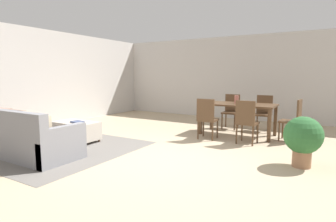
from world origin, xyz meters
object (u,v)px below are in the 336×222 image
dining_chair_near_right (246,120)px  couch (25,139)px  dining_chair_far_right (264,111)px  dining_chair_near_left (207,117)px  dining_chair_far_left (231,109)px  vase_centerpiece (236,100)px  dining_chair_head_east (294,118)px  ottoman_table (76,130)px  dining_table (238,107)px  book_on_ottoman (77,122)px  potted_plant (303,137)px

dining_chair_near_right → couch: bearing=-137.7°
dining_chair_far_right → dining_chair_near_left: bearing=-118.3°
dining_chair_far_left → vase_centerpiece: 0.92m
couch → dining_chair_far_left: dining_chair_far_left is taller
vase_centerpiece → couch: bearing=-126.5°
dining_chair_head_east → dining_chair_far_right: bearing=134.0°
ottoman_table → dining_chair_near_right: 3.63m
dining_table → dining_chair_near_right: dining_chair_near_right is taller
vase_centerpiece → book_on_ottoman: (-2.64, -2.51, -0.40)m
dining_chair_head_east → vase_centerpiece: (-1.28, 0.00, 0.34)m
dining_chair_near_right → dining_chair_head_east: same height
ottoman_table → dining_chair_near_left: dining_chair_near_left is taller
potted_plant → couch: bearing=-156.4°
dining_chair_far_left → potted_plant: dining_chair_far_left is taller
dining_table → book_on_ottoman: size_ratio=6.64×
vase_centerpiece → potted_plant: 2.41m
dining_chair_head_east → vase_centerpiece: size_ratio=4.71×
dining_chair_far_left → potted_plant: 3.22m
ottoman_table → dining_table: size_ratio=0.56×
couch → vase_centerpiece: (2.69, 3.64, 0.56)m
couch → dining_chair_head_east: bearing=42.5°
potted_plant → dining_table: bearing=131.2°
dining_chair_near_right → dining_chair_far_right: bearing=89.7°
dining_table → dining_chair_far_right: 0.93m
dining_table → book_on_ottoman: bearing=-136.5°
dining_chair_far_right → dining_chair_far_left: bearing=-176.0°
vase_centerpiece → dining_table: bearing=34.6°
dining_chair_head_east → vase_centerpiece: bearing=179.9°
ottoman_table → dining_chair_near_left: size_ratio=1.05×
dining_table → vase_centerpiece: bearing=-145.4°
potted_plant → book_on_ottoman: bearing=-170.0°
couch → dining_chair_far_left: (2.33, 4.42, 0.22)m
potted_plant → dining_chair_head_east: bearing=100.4°
book_on_ottoman → potted_plant: bearing=10.0°
dining_chair_near_left → potted_plant: 2.24m
ottoman_table → dining_chair_near_right: dining_chair_near_right is taller
dining_chair_far_left → couch: bearing=-117.8°
dining_chair_near_left → dining_chair_far_right: 1.86m
ottoman_table → dining_chair_far_left: dining_chair_far_left is taller
vase_centerpiece → potted_plant: bearing=-47.9°
couch → dining_chair_far_left: size_ratio=2.20×
dining_chair_head_east → potted_plant: size_ratio=1.15×
dining_chair_far_left → dining_chair_far_right: size_ratio=1.00×
dining_chair_head_east → potted_plant: bearing=-79.6°
dining_chair_near_right → dining_chair_far_left: same height
couch → vase_centerpiece: bearing=53.5°
ottoman_table → book_on_ottoman: (0.12, -0.06, 0.21)m
couch → dining_chair_near_left: 3.64m
dining_chair_near_right → dining_chair_far_right: same height
dining_chair_near_left → book_on_ottoman: size_ratio=3.54×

